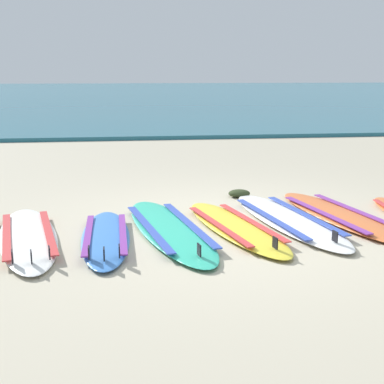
# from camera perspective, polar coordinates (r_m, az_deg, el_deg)

# --- Properties ---
(ground_plane) EXTENTS (80.00, 80.00, 0.00)m
(ground_plane) POSITION_cam_1_polar(r_m,az_deg,el_deg) (5.84, 4.61, -3.89)
(ground_plane) COLOR #B7AD93
(sea) EXTENTS (80.00, 60.00, 0.10)m
(sea) POSITION_cam_1_polar(r_m,az_deg,el_deg) (43.20, -5.88, 10.85)
(sea) COLOR #23667A
(sea) RESTS_ON ground
(surfboard_2) EXTENTS (1.03, 2.36, 0.18)m
(surfboard_2) POSITION_cam_1_polar(r_m,az_deg,el_deg) (5.65, -17.55, -4.69)
(surfboard_2) COLOR white
(surfboard_2) RESTS_ON ground
(surfboard_3) EXTENTS (0.53, 1.97, 0.18)m
(surfboard_3) POSITION_cam_1_polar(r_m,az_deg,el_deg) (5.45, -9.45, -4.89)
(surfboard_3) COLOR #3875CC
(surfboard_3) RESTS_ON ground
(surfboard_4) EXTENTS (1.11, 2.60, 0.18)m
(surfboard_4) POSITION_cam_1_polar(r_m,az_deg,el_deg) (5.66, -2.53, -4.05)
(surfboard_4) COLOR #2DB793
(surfboard_4) RESTS_ON ground
(surfboard_5) EXTENTS (1.07, 2.31, 0.18)m
(surfboard_5) POSITION_cam_1_polar(r_m,az_deg,el_deg) (5.75, 4.74, -3.80)
(surfboard_5) COLOR yellow
(surfboard_5) RESTS_ON ground
(surfboard_6) EXTENTS (1.07, 2.55, 0.18)m
(surfboard_6) POSITION_cam_1_polar(r_m,az_deg,el_deg) (6.12, 10.42, -2.94)
(surfboard_6) COLOR white
(surfboard_6) RESTS_ON ground
(surfboard_7) EXTENTS (1.08, 2.50, 0.18)m
(surfboard_7) POSITION_cam_1_polar(r_m,az_deg,el_deg) (6.42, 15.90, -2.45)
(surfboard_7) COLOR orange
(surfboard_7) RESTS_ON ground
(seaweed_clump_near_shoreline) EXTENTS (0.30, 0.24, 0.11)m
(seaweed_clump_near_shoreline) POSITION_cam_1_polar(r_m,az_deg,el_deg) (7.23, 5.20, -0.15)
(seaweed_clump_near_shoreline) COLOR #2D381E
(seaweed_clump_near_shoreline) RESTS_ON ground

